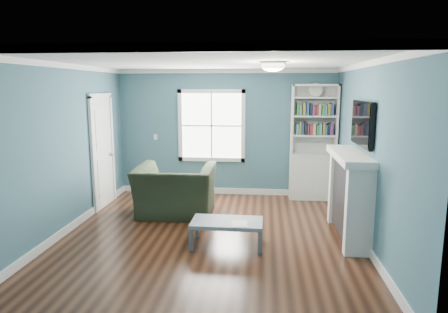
# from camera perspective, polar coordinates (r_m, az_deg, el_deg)

# --- Properties ---
(floor) EXTENTS (5.00, 5.00, 0.00)m
(floor) POSITION_cam_1_polar(r_m,az_deg,el_deg) (6.20, -1.98, -11.34)
(floor) COLOR black
(floor) RESTS_ON ground
(room_walls) EXTENTS (5.00, 5.00, 5.00)m
(room_walls) POSITION_cam_1_polar(r_m,az_deg,el_deg) (5.81, -2.08, 3.34)
(room_walls) COLOR #3B6476
(room_walls) RESTS_ON ground
(trim) EXTENTS (4.50, 5.00, 2.60)m
(trim) POSITION_cam_1_polar(r_m,az_deg,el_deg) (5.86, -2.05, -0.01)
(trim) COLOR white
(trim) RESTS_ON ground
(window) EXTENTS (1.40, 0.06, 1.50)m
(window) POSITION_cam_1_polar(r_m,az_deg,el_deg) (8.32, -1.80, 4.42)
(window) COLOR white
(window) RESTS_ON room_walls
(bookshelf) EXTENTS (0.90, 0.35, 2.31)m
(bookshelf) POSITION_cam_1_polar(r_m,az_deg,el_deg) (8.19, 12.56, 0.38)
(bookshelf) COLOR silver
(bookshelf) RESTS_ON ground
(fireplace) EXTENTS (0.44, 1.58, 1.30)m
(fireplace) POSITION_cam_1_polar(r_m,az_deg,el_deg) (6.27, 17.51, -5.44)
(fireplace) COLOR black
(fireplace) RESTS_ON ground
(tv) EXTENTS (0.06, 1.10, 0.65)m
(tv) POSITION_cam_1_polar(r_m,az_deg,el_deg) (6.11, 19.15, 4.47)
(tv) COLOR black
(tv) RESTS_ON fireplace
(door) EXTENTS (0.12, 0.98, 2.17)m
(door) POSITION_cam_1_polar(r_m,az_deg,el_deg) (7.82, -16.96, 0.85)
(door) COLOR silver
(door) RESTS_ON ground
(ceiling_fixture) EXTENTS (0.38, 0.38, 0.15)m
(ceiling_fixture) POSITION_cam_1_polar(r_m,az_deg,el_deg) (5.83, 7.02, 12.82)
(ceiling_fixture) COLOR white
(ceiling_fixture) RESTS_ON room_walls
(light_switch) EXTENTS (0.08, 0.01, 0.12)m
(light_switch) POSITION_cam_1_polar(r_m,az_deg,el_deg) (8.58, -9.76, 2.77)
(light_switch) COLOR white
(light_switch) RESTS_ON room_walls
(recliner) EXTENTS (1.36, 0.90, 1.18)m
(recliner) POSITION_cam_1_polar(r_m,az_deg,el_deg) (7.10, -6.99, -3.68)
(recliner) COLOR #222C1C
(recliner) RESTS_ON ground
(coffee_table) EXTENTS (1.01, 0.56, 0.37)m
(coffee_table) POSITION_cam_1_polar(r_m,az_deg,el_deg) (5.77, 0.43, -9.61)
(coffee_table) COLOR #515661
(coffee_table) RESTS_ON ground
(paper_sheet) EXTENTS (0.24, 0.30, 0.00)m
(paper_sheet) POSITION_cam_1_polar(r_m,az_deg,el_deg) (5.64, 2.22, -9.54)
(paper_sheet) COLOR white
(paper_sheet) RESTS_ON coffee_table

